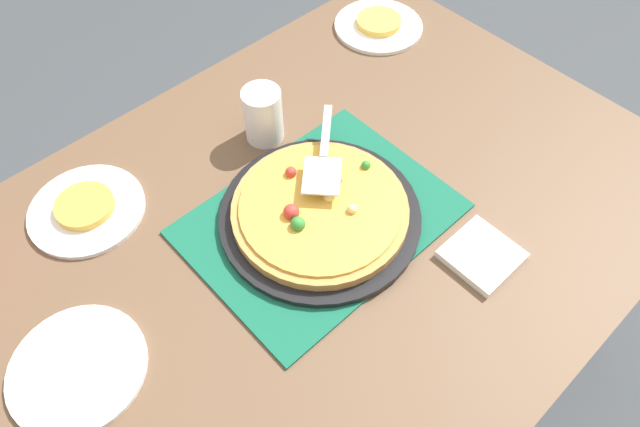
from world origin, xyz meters
name	(u,v)px	position (x,y,z in m)	size (l,w,h in m)	color
ground_plane	(320,367)	(0.00, 0.00, 0.00)	(8.00, 8.00, 0.00)	#3D4247
dining_table	(320,251)	(0.00, 0.00, 0.64)	(1.40, 1.00, 0.75)	brown
placemat	(320,219)	(0.00, 0.00, 0.75)	(0.48, 0.36, 0.01)	#145B42
pizza_pan	(320,216)	(0.00, 0.00, 0.76)	(0.38, 0.38, 0.01)	black
pizza	(320,209)	(0.00, 0.00, 0.78)	(0.33, 0.33, 0.05)	#B78442
plate_near_left	(378,26)	(0.51, 0.33, 0.76)	(0.22, 0.22, 0.01)	white
plate_far_right	(87,210)	(-0.31, 0.32, 0.76)	(0.22, 0.22, 0.01)	white
plate_side	(78,368)	(-0.48, 0.05, 0.76)	(0.22, 0.22, 0.01)	white
served_slice_left	(379,22)	(0.51, 0.33, 0.77)	(0.11, 0.11, 0.02)	#EAB747
served_slice_right	(85,206)	(-0.31, 0.32, 0.77)	(0.11, 0.11, 0.02)	gold
cup_near	(263,115)	(0.06, 0.24, 0.81)	(0.08, 0.08, 0.12)	white
pizza_server	(324,156)	(0.07, 0.07, 0.82)	(0.20, 0.19, 0.01)	silver
napkin_stack	(482,255)	(0.16, -0.26, 0.76)	(0.12, 0.12, 0.02)	white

